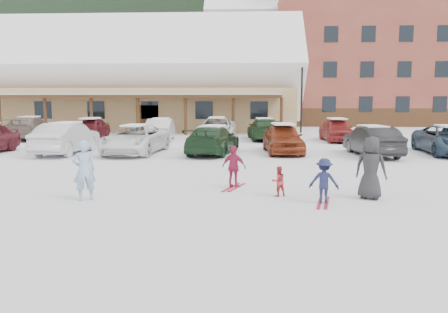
{
  "coord_description": "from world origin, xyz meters",
  "views": [
    {
      "loc": [
        0.95,
        -11.99,
        2.73
      ],
      "look_at": [
        0.3,
        1.0,
        1.0
      ],
      "focal_mm": 35.0,
      "sensor_mm": 36.0,
      "label": 1
    }
  ],
  "objects_px": {
    "adult_skier": "(84,170)",
    "bystander_dark": "(371,168)",
    "parked_car_3": "(213,140)",
    "parked_car_4": "(283,138)",
    "alpine_hotel": "(367,45)",
    "parked_car_7": "(30,128)",
    "parked_car_11": "(264,129)",
    "parked_car_8": "(91,129)",
    "child_magenta": "(234,167)",
    "parked_car_12": "(337,130)",
    "toddler_red": "(278,181)",
    "parked_car_1": "(67,138)",
    "parked_car_9": "(161,129)",
    "parked_car_10": "(217,128)",
    "lamp_post": "(302,92)",
    "parked_car_5": "(372,141)",
    "child_navy": "(324,181)",
    "parked_car_2": "(135,139)",
    "day_lodge": "(137,85)"
  },
  "relations": [
    {
      "from": "toddler_red",
      "to": "parked_car_8",
      "type": "xyz_separation_m",
      "value": [
        -11.35,
        16.73,
        0.29
      ]
    },
    {
      "from": "parked_car_1",
      "to": "toddler_red",
      "type": "bearing_deg",
      "value": 139.82
    },
    {
      "from": "parked_car_4",
      "to": "parked_car_11",
      "type": "relative_size",
      "value": 0.89
    },
    {
      "from": "alpine_hotel",
      "to": "parked_car_7",
      "type": "xyz_separation_m",
      "value": [
        -27.85,
        -21.33,
        -7.87
      ]
    },
    {
      "from": "parked_car_4",
      "to": "parked_car_8",
      "type": "distance_m",
      "value": 14.06
    },
    {
      "from": "toddler_red",
      "to": "parked_car_3",
      "type": "xyz_separation_m",
      "value": [
        -2.55,
        9.4,
        0.27
      ]
    },
    {
      "from": "parked_car_4",
      "to": "parked_car_1",
      "type": "bearing_deg",
      "value": -179.34
    },
    {
      "from": "parked_car_1",
      "to": "parked_car_3",
      "type": "bearing_deg",
      "value": -175.1
    },
    {
      "from": "day_lodge",
      "to": "parked_car_12",
      "type": "relative_size",
      "value": 6.75
    },
    {
      "from": "child_magenta",
      "to": "parked_car_1",
      "type": "relative_size",
      "value": 0.28
    },
    {
      "from": "child_navy",
      "to": "child_magenta",
      "type": "distance_m",
      "value": 3.05
    },
    {
      "from": "parked_car_9",
      "to": "parked_car_10",
      "type": "height_order",
      "value": "parked_car_10"
    },
    {
      "from": "alpine_hotel",
      "to": "parked_car_3",
      "type": "height_order",
      "value": "alpine_hotel"
    },
    {
      "from": "adult_skier",
      "to": "child_magenta",
      "type": "distance_m",
      "value": 4.39
    },
    {
      "from": "child_magenta",
      "to": "parked_car_4",
      "type": "height_order",
      "value": "parked_car_4"
    },
    {
      "from": "toddler_red",
      "to": "parked_car_8",
      "type": "bearing_deg",
      "value": -76.11
    },
    {
      "from": "parked_car_1",
      "to": "parked_car_11",
      "type": "bearing_deg",
      "value": -139.33
    },
    {
      "from": "day_lodge",
      "to": "parked_car_10",
      "type": "relative_size",
      "value": 5.49
    },
    {
      "from": "alpine_hotel",
      "to": "parked_car_1",
      "type": "bearing_deg",
      "value": -127.69
    },
    {
      "from": "parked_car_3",
      "to": "parked_car_4",
      "type": "distance_m",
      "value": 3.53
    },
    {
      "from": "parked_car_8",
      "to": "parked_car_4",
      "type": "bearing_deg",
      "value": -29.52
    },
    {
      "from": "lamp_post",
      "to": "parked_car_7",
      "type": "bearing_deg",
      "value": -160.08
    },
    {
      "from": "child_magenta",
      "to": "bystander_dark",
      "type": "bearing_deg",
      "value": -179.34
    },
    {
      "from": "parked_car_11",
      "to": "parked_car_5",
      "type": "bearing_deg",
      "value": 116.92
    },
    {
      "from": "child_magenta",
      "to": "parked_car_5",
      "type": "xyz_separation_m",
      "value": [
        6.42,
        7.95,
        0.06
      ]
    },
    {
      "from": "adult_skier",
      "to": "parked_car_3",
      "type": "bearing_deg",
      "value": -134.19
    },
    {
      "from": "parked_car_10",
      "to": "parked_car_4",
      "type": "bearing_deg",
      "value": -62.42
    },
    {
      "from": "bystander_dark",
      "to": "lamp_post",
      "type": "bearing_deg",
      "value": -63.63
    },
    {
      "from": "child_magenta",
      "to": "parked_car_12",
      "type": "distance_m",
      "value": 16.37
    },
    {
      "from": "adult_skier",
      "to": "bystander_dark",
      "type": "relative_size",
      "value": 0.95
    },
    {
      "from": "parked_car_1",
      "to": "parked_car_8",
      "type": "relative_size",
      "value": 1.12
    },
    {
      "from": "child_navy",
      "to": "parked_car_8",
      "type": "bearing_deg",
      "value": -41.69
    },
    {
      "from": "parked_car_9",
      "to": "parked_car_10",
      "type": "xyz_separation_m",
      "value": [
        3.61,
        1.18,
        0.01
      ]
    },
    {
      "from": "child_magenta",
      "to": "parked_car_12",
      "type": "xyz_separation_m",
      "value": [
        6.2,
        15.15,
        0.08
      ]
    },
    {
      "from": "parked_car_3",
      "to": "parked_car_1",
      "type": "bearing_deg",
      "value": 12.15
    },
    {
      "from": "adult_skier",
      "to": "parked_car_5",
      "type": "bearing_deg",
      "value": -165.96
    },
    {
      "from": "child_navy",
      "to": "parked_car_11",
      "type": "distance_m",
      "value": 17.85
    },
    {
      "from": "parked_car_3",
      "to": "parked_car_5",
      "type": "bearing_deg",
      "value": -172.71
    },
    {
      "from": "parked_car_1",
      "to": "parked_car_4",
      "type": "distance_m",
      "value": 10.81
    },
    {
      "from": "parked_car_9",
      "to": "parked_car_10",
      "type": "bearing_deg",
      "value": -166.53
    },
    {
      "from": "parked_car_12",
      "to": "bystander_dark",
      "type": "bearing_deg",
      "value": -99.93
    },
    {
      "from": "parked_car_3",
      "to": "parked_car_12",
      "type": "height_order",
      "value": "parked_car_12"
    },
    {
      "from": "adult_skier",
      "to": "parked_car_10",
      "type": "bearing_deg",
      "value": -126.71
    },
    {
      "from": "parked_car_3",
      "to": "parked_car_4",
      "type": "xyz_separation_m",
      "value": [
        3.49,
        0.51,
        0.05
      ]
    },
    {
      "from": "parked_car_3",
      "to": "parked_car_10",
      "type": "relative_size",
      "value": 0.9
    },
    {
      "from": "parked_car_11",
      "to": "parked_car_12",
      "type": "distance_m",
      "value": 4.69
    },
    {
      "from": "parked_car_3",
      "to": "parked_car_8",
      "type": "xyz_separation_m",
      "value": [
        -8.8,
        7.33,
        0.02
      ]
    },
    {
      "from": "adult_skier",
      "to": "parked_car_2",
      "type": "xyz_separation_m",
      "value": [
        -1.17,
        10.11,
        -0.1
      ]
    },
    {
      "from": "parked_car_3",
      "to": "parked_car_7",
      "type": "relative_size",
      "value": 0.91
    },
    {
      "from": "adult_skier",
      "to": "parked_car_5",
      "type": "xyz_separation_m",
      "value": [
        10.4,
        9.8,
        -0.1
      ]
    }
  ]
}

